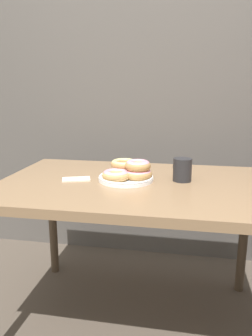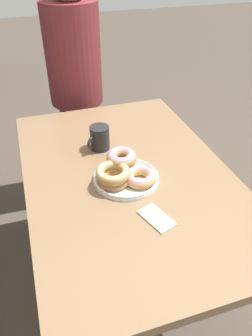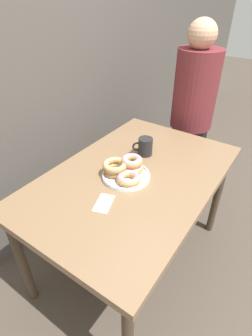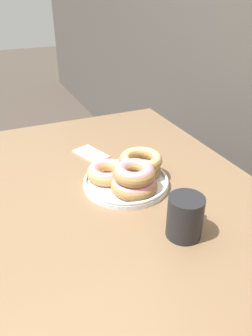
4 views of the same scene
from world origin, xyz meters
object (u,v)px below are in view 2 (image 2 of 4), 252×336
dining_table (128,186)px  person_figure (76,87)px  napkin (157,218)px  coffee_mug (99,138)px  donut_plate (123,171)px

dining_table → person_figure: size_ratio=0.89×
napkin → coffee_mug: bearing=8.5°
dining_table → donut_plate: 0.12m
dining_table → napkin: size_ratio=8.58×
coffee_mug → person_figure: person_figure is taller
coffee_mug → napkin: bearing=-171.5°
dining_table → coffee_mug: 0.26m
coffee_mug → napkin: size_ratio=0.76×
dining_table → donut_plate: size_ratio=4.50×
donut_plate → person_figure: size_ratio=0.20×
donut_plate → coffee_mug: (0.25, 0.03, 0.01)m
dining_table → napkin: bearing=-177.5°
person_figure → napkin: person_figure is taller
dining_table → coffee_mug: coffee_mug is taller
dining_table → coffee_mug: size_ratio=11.28×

